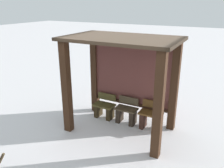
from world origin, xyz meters
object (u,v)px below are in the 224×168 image
at_px(bus_shelter, 125,67).
at_px(bench_left_inside, 104,108).
at_px(bench_right_inside, 151,118).
at_px(bench_center_inside, 126,113).

relative_size(bus_shelter, bench_left_inside, 3.91).
relative_size(bench_left_inside, bench_right_inside, 0.92).
relative_size(bus_shelter, bench_center_inside, 3.74).
bearing_deg(bus_shelter, bench_center_inside, 90.00).
height_order(bus_shelter, bench_center_inside, bus_shelter).
distance_m(bench_left_inside, bench_center_inside, 0.71).
height_order(bus_shelter, bench_right_inside, bus_shelter).
xyz_separation_m(bus_shelter, bench_center_inside, (0.00, 0.19, -1.39)).
bearing_deg(bench_right_inside, bench_left_inside, 179.93).
bearing_deg(bench_center_inside, bench_left_inside, 179.98).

